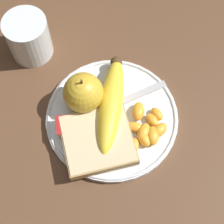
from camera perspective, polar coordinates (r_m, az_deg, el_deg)
name	(u,v)px	position (r m, az deg, el deg)	size (l,w,h in m)	color
ground_plane	(112,119)	(0.67, 0.00, -1.12)	(3.00, 3.00, 0.00)	brown
plate	(112,118)	(0.66, 0.00, -0.85)	(0.23, 0.23, 0.01)	silver
juice_glass	(29,38)	(0.72, -12.58, 10.91)	(0.08, 0.08, 0.09)	silver
apple	(83,93)	(0.64, -4.39, 2.93)	(0.07, 0.07, 0.08)	gold
banana	(110,103)	(0.65, -0.25, 1.33)	(0.09, 0.19, 0.04)	yellow
bread_slice	(98,140)	(0.63, -2.20, -4.30)	(0.13, 0.12, 0.02)	#AB8751
fork	(107,108)	(0.66, -0.81, 0.63)	(0.19, 0.08, 0.00)	#B2B2B7
jam_packet	(69,126)	(0.64, -6.54, -2.18)	(0.04, 0.03, 0.02)	silver
orange_segment_0	(159,130)	(0.64, 7.16, -2.81)	(0.04, 0.04, 0.02)	#F9A32D
orange_segment_1	(138,109)	(0.66, 3.99, 0.40)	(0.03, 0.04, 0.02)	#F9A32D
orange_segment_2	(144,132)	(0.64, 4.83, -3.09)	(0.03, 0.04, 0.02)	#F9A32D
orange_segment_3	(123,134)	(0.64, 1.66, -3.30)	(0.03, 0.03, 0.01)	#F9A32D
orange_segment_4	(134,146)	(0.63, 3.40, -5.13)	(0.02, 0.03, 0.01)	#F9A32D
orange_segment_5	(157,114)	(0.66, 6.87, -0.30)	(0.03, 0.03, 0.01)	#F9A32D
orange_segment_6	(153,136)	(0.64, 6.22, -3.60)	(0.03, 0.04, 0.02)	#F9A32D
orange_segment_7	(152,120)	(0.65, 6.13, -1.23)	(0.03, 0.03, 0.02)	#F9A32D
orange_segment_8	(144,139)	(0.64, 4.90, -4.05)	(0.03, 0.04, 0.02)	#F9A32D
orange_segment_9	(135,127)	(0.64, 3.56, -2.30)	(0.03, 0.03, 0.02)	#F9A32D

